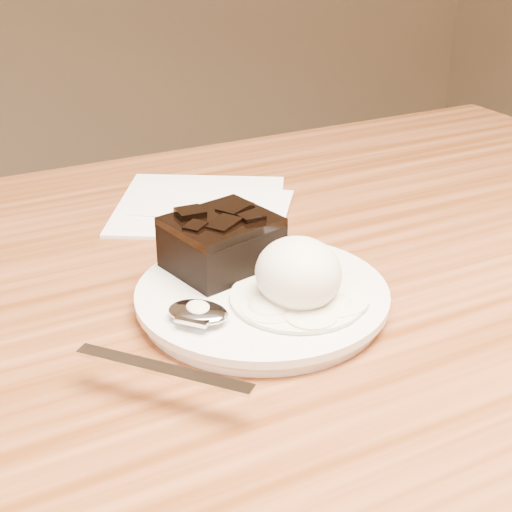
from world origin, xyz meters
name	(u,v)px	position (x,y,z in m)	size (l,w,h in m)	color
plate	(262,298)	(0.03, 0.01, 0.76)	(0.19, 0.19, 0.02)	white
brownie	(222,246)	(0.02, 0.06, 0.78)	(0.08, 0.07, 0.04)	black
ice_cream_scoop	(298,273)	(0.04, -0.02, 0.79)	(0.06, 0.07, 0.05)	white
melt_puddle	(298,298)	(0.04, -0.02, 0.77)	(0.10, 0.10, 0.00)	white
spoon	(198,314)	(-0.04, -0.01, 0.77)	(0.03, 0.18, 0.01)	silver
napkin	(200,203)	(0.07, 0.22, 0.75)	(0.17, 0.17, 0.01)	white
crumb_a	(247,278)	(0.02, 0.02, 0.77)	(0.01, 0.01, 0.00)	black
crumb_b	(290,306)	(0.03, -0.03, 0.77)	(0.01, 0.01, 0.00)	black
crumb_c	(266,322)	(0.01, -0.04, 0.77)	(0.01, 0.00, 0.00)	black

